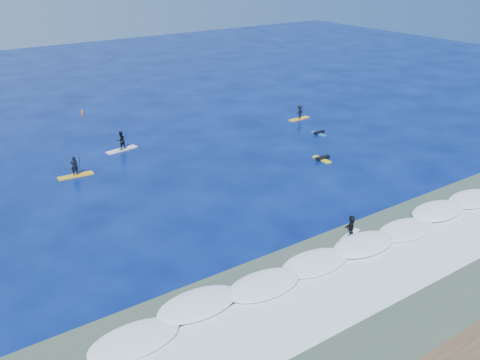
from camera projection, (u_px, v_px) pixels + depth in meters
ground at (255, 196)px, 41.81m from camera, size 160.00×160.00×0.00m
shallow_water at (398, 278)px, 31.31m from camera, size 90.00×13.00×0.01m
breaking_wave at (348, 250)px, 34.31m from camera, size 40.00×6.00×0.30m
whitewater at (385, 271)px, 32.07m from camera, size 34.00×5.00×0.02m
sup_paddler_left at (75, 169)px, 45.09m from camera, size 3.01×0.99×2.07m
sup_paddler_center at (121, 142)px, 50.90m from camera, size 3.17×1.21×2.17m
sup_paddler_right at (299, 113)px, 60.21m from camera, size 2.68×0.79×1.86m
prone_paddler_near at (322, 158)px, 48.81m from camera, size 1.62×2.05×0.43m
prone_paddler_far at (319, 133)px, 55.59m from camera, size 1.48×1.87×0.39m
wave_surfer at (351, 227)px, 35.37m from camera, size 2.15×1.25×1.51m
marker_buoy at (82, 112)px, 62.23m from camera, size 0.24×0.24×0.59m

